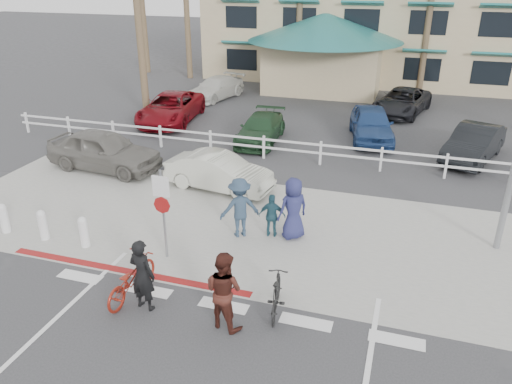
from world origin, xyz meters
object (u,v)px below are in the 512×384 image
(bike_black, at_px, (276,294))
(car_white_sedan, at_px, (219,172))
(bike_red, at_px, (131,279))
(car_red_compact, at_px, (104,150))
(sign_post, at_px, (163,210))

(bike_black, xyz_separation_m, car_white_sedan, (-3.87, 6.24, 0.17))
(bike_red, relative_size, car_red_compact, 0.41)
(sign_post, relative_size, car_white_sedan, 0.73)
(sign_post, height_order, bike_red, sign_post)
(sign_post, height_order, car_red_compact, sign_post)
(car_white_sedan, xyz_separation_m, car_red_compact, (-5.03, 0.44, 0.14))
(bike_red, bearing_deg, car_red_compact, -49.17)
(sign_post, distance_m, bike_red, 2.12)
(sign_post, bearing_deg, car_white_sedan, 93.88)
(car_white_sedan, bearing_deg, sign_post, -168.22)
(sign_post, distance_m, car_red_compact, 7.54)
(car_white_sedan, bearing_deg, car_red_compact, 92.86)
(sign_post, xyz_separation_m, bike_black, (3.55, -1.42, -0.97))
(bike_red, height_order, car_red_compact, car_red_compact)
(bike_red, bearing_deg, sign_post, -85.05)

